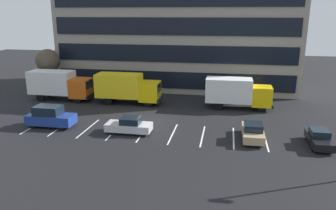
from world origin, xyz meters
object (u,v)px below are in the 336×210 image
object	(u,v)px
box_truck_yellow	(237,92)
box_truck_yellow_all	(127,87)
sedan_black	(319,138)
sedan_silver	(129,126)
sedan_tan	(253,132)
box_truck_orange	(59,84)
suv_navy	(50,117)
bare_tree	(48,61)

from	to	relation	value
box_truck_yellow	box_truck_yellow_all	world-z (taller)	box_truck_yellow_all
sedan_black	sedan_silver	bearing A→B (deg)	179.72
sedan_tan	sedan_silver	size ratio (longest dim) A/B	1.01
sedan_black	sedan_tan	distance (m)	5.48
box_truck_yellow	sedan_silver	world-z (taller)	box_truck_yellow
box_truck_orange	sedan_silver	bearing A→B (deg)	-39.24
sedan_silver	box_truck_yellow_all	bearing A→B (deg)	108.24
sedan_black	suv_navy	distance (m)	24.99
box_truck_yellow	sedan_silver	distance (m)	14.38
box_truck_yellow_all	sedan_silver	bearing A→B (deg)	-71.76
box_truck_yellow	box_truck_orange	distance (m)	22.42
sedan_black	suv_navy	xyz separation A→B (m)	(-24.98, 0.42, 0.35)
box_truck_orange	suv_navy	bearing A→B (deg)	-66.94
box_truck_yellow	bare_tree	world-z (taller)	bare_tree
suv_navy	bare_tree	distance (m)	15.65
sedan_silver	box_truck_orange	bearing A→B (deg)	140.76
box_truck_yellow_all	suv_navy	distance (m)	10.88
box_truck_yellow	sedan_tan	world-z (taller)	box_truck_yellow
sedan_silver	suv_navy	xyz separation A→B (m)	(-8.22, 0.33, 0.29)
box_truck_orange	sedan_black	world-z (taller)	box_truck_orange
box_truck_yellow	box_truck_yellow_all	bearing A→B (deg)	-178.95
sedan_black	sedan_silver	xyz separation A→B (m)	(-16.76, 0.08, 0.06)
bare_tree	box_truck_yellow	bearing A→B (deg)	-7.53
box_truck_yellow	sedan_black	distance (m)	12.37
box_truck_orange	box_truck_yellow	bearing A→B (deg)	0.25
box_truck_yellow_all	box_truck_orange	bearing A→B (deg)	179.09
sedan_tan	box_truck_yellow	bearing A→B (deg)	97.30
box_truck_yellow	sedan_silver	bearing A→B (deg)	-134.52
sedan_black	sedan_tan	xyz separation A→B (m)	(-5.46, 0.48, 0.06)
sedan_tan	suv_navy	size ratio (longest dim) A/B	0.93
box_truck_yellow_all	sedan_black	bearing A→B (deg)	-26.63
box_truck_yellow_all	sedan_tan	world-z (taller)	box_truck_yellow_all
box_truck_yellow	bare_tree	distance (m)	26.12
box_truck_yellow_all	sedan_tan	distance (m)	17.49
sedan_tan	box_truck_yellow_all	bearing A→B (deg)	146.73
sedan_tan	suv_navy	world-z (taller)	suv_navy
box_truck_yellow_all	sedan_black	distance (m)	22.47
sedan_black	bare_tree	bearing A→B (deg)	157.14
sedan_tan	bare_tree	size ratio (longest dim) A/B	0.71
sedan_silver	bare_tree	distance (m)	21.15
box_truck_orange	sedan_black	xyz separation A→B (m)	(29.14, -10.19, -1.44)
box_truck_yellow_all	sedan_silver	size ratio (longest dim) A/B	1.87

